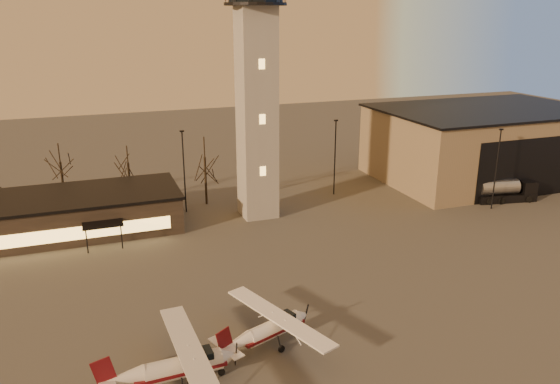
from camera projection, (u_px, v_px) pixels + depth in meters
name	position (u px, v px, depth m)	size (l,w,h in m)	color
ground	(386.00, 351.00, 39.28)	(220.00, 220.00, 0.00)	#42403D
control_tower	(256.00, 78.00, 61.04)	(6.80, 6.80, 32.60)	gray
hangar	(483.00, 143.00, 79.78)	(30.60, 20.60, 10.30)	#806B53
terminal	(62.00, 214.00, 60.02)	(25.40, 12.20, 4.30)	black
light_poles	(259.00, 169.00, 65.47)	(58.50, 12.25, 10.14)	black
tree_row	(131.00, 159.00, 67.97)	(37.20, 9.20, 8.80)	black
cessna_front	(275.00, 330.00, 39.94)	(8.76, 10.69, 3.00)	white
cessna_rear	(186.00, 369.00, 35.35)	(9.65, 12.19, 3.36)	silver
fuel_truck	(505.00, 192.00, 70.59)	(8.11, 3.69, 2.91)	black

